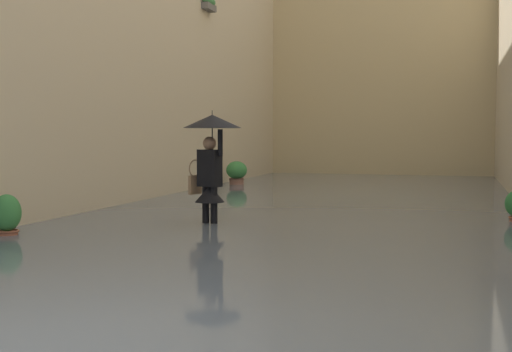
# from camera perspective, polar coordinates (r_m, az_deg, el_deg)

# --- Properties ---
(ground_plane) EXTENTS (60.00, 60.00, 0.00)m
(ground_plane) POSITION_cam_1_polar(r_m,az_deg,el_deg) (14.86, 5.86, -3.05)
(ground_plane) COLOR gray
(flood_water) EXTENTS (8.92, 27.10, 0.21)m
(flood_water) POSITION_cam_1_polar(r_m,az_deg,el_deg) (14.84, 5.86, -2.64)
(flood_water) COLOR slate
(flood_water) RESTS_ON ground_plane
(building_facade_far) EXTENTS (11.72, 1.80, 8.73)m
(building_facade_far) POSITION_cam_1_polar(r_m,az_deg,el_deg) (26.23, 10.71, 9.33)
(building_facade_far) COLOR tan
(building_facade_far) RESTS_ON ground_plane
(person_wading) EXTENTS (0.98, 0.98, 2.11)m
(person_wading) POSITION_cam_1_polar(r_m,az_deg,el_deg) (11.22, -3.87, 2.26)
(person_wading) COLOR black
(person_wading) RESTS_ON ground_plane
(potted_plant_far_right) EXTENTS (0.42, 0.42, 0.82)m
(potted_plant_far_right) POSITION_cam_1_polar(r_m,az_deg,el_deg) (10.65, -20.46, -3.43)
(potted_plant_far_right) COLOR #9E563D
(potted_plant_far_right) RESTS_ON ground_plane
(potted_plant_mid_right) EXTENTS (0.62, 0.62, 0.90)m
(potted_plant_mid_right) POSITION_cam_1_polar(r_m,az_deg,el_deg) (19.96, -1.66, 0.17)
(potted_plant_mid_right) COLOR brown
(potted_plant_mid_right) RESTS_ON ground_plane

